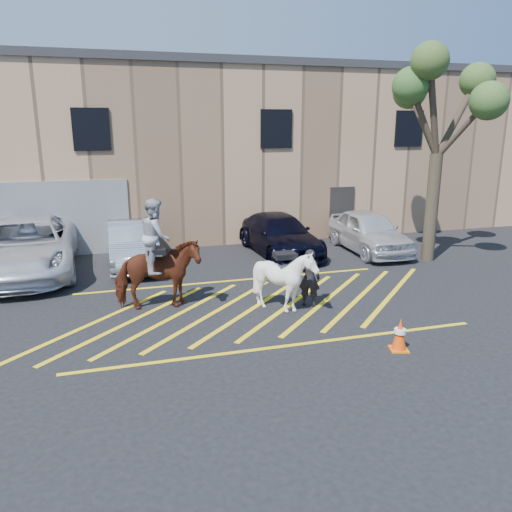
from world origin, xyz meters
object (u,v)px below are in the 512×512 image
object	(u,v)px
car_silver_sedan	(133,244)
tree	(442,96)
car_blue_suv	(279,235)
mounted_bay	(157,266)
car_white_pickup	(27,246)
saddled_white	(285,280)
handler	(309,278)
car_white_suv	(369,231)
traffic_cone	(400,334)

from	to	relation	value
car_silver_sedan	tree	distance (m)	11.61
car_blue_suv	tree	xyz separation A→B (m)	(4.83, -2.44, 4.97)
mounted_bay	car_white_pickup	bearing A→B (deg)	129.85
saddled_white	tree	distance (m)	8.90
handler	car_white_pickup	bearing A→B (deg)	-2.34
car_silver_sedan	saddled_white	xyz separation A→B (m)	(3.58, -5.66, 0.10)
car_white_suv	tree	size ratio (longest dim) A/B	0.63
car_white_pickup	handler	distance (m)	9.46
car_blue_suv	saddled_white	distance (m)	6.09
traffic_cone	tree	bearing A→B (deg)	51.34
car_blue_suv	handler	distance (m)	5.76
handler	traffic_cone	xyz separation A→B (m)	(0.86, -3.10, -0.43)
car_silver_sedan	car_blue_suv	distance (m)	5.42
car_blue_suv	saddled_white	bearing A→B (deg)	-111.49
tree	traffic_cone	bearing A→B (deg)	-128.66
car_silver_sedan	tree	bearing A→B (deg)	-12.81
tree	car_white_pickup	bearing A→B (deg)	170.61
car_white_pickup	mounted_bay	size ratio (longest dim) A/B	2.20
mounted_bay	traffic_cone	world-z (taller)	mounted_bay
car_blue_suv	mounted_bay	size ratio (longest dim) A/B	1.70
car_white_pickup	traffic_cone	distance (m)	12.13
car_white_pickup	handler	xyz separation A→B (m)	(7.71, -5.47, -0.11)
car_blue_suv	car_white_suv	world-z (taller)	car_white_suv
car_white_suv	saddled_white	bearing A→B (deg)	-133.49
mounted_bay	handler	bearing A→B (deg)	-13.25
saddled_white	traffic_cone	world-z (taller)	saddled_white
car_white_suv	saddled_white	xyz separation A→B (m)	(-5.24, -5.14, 0.07)
car_white_pickup	car_silver_sedan	world-z (taller)	car_white_pickup
car_silver_sedan	handler	bearing A→B (deg)	-51.97
handler	traffic_cone	distance (m)	3.25
car_white_suv	tree	distance (m)	5.41
handler	mounted_bay	size ratio (longest dim) A/B	0.54
car_white_pickup	car_silver_sedan	distance (m)	3.38
car_white_suv	tree	world-z (taller)	tree
car_white_pickup	handler	world-z (taller)	car_white_pickup
car_silver_sedan	saddled_white	distance (m)	6.70
traffic_cone	tree	world-z (taller)	tree
car_white_pickup	mounted_bay	world-z (taller)	mounted_bay
car_white_suv	traffic_cone	bearing A→B (deg)	-112.08
mounted_bay	saddled_white	world-z (taller)	mounted_bay
car_silver_sedan	traffic_cone	world-z (taller)	car_silver_sedan
handler	mounted_bay	distance (m)	4.04
handler	mounted_bay	world-z (taller)	mounted_bay
car_white_pickup	car_silver_sedan	bearing A→B (deg)	-0.72
car_silver_sedan	handler	world-z (taller)	handler
car_white_suv	traffic_cone	distance (m)	8.88
mounted_bay	car_blue_suv	bearing A→B (deg)	43.48
saddled_white	traffic_cone	xyz separation A→B (m)	(1.61, -2.95, -0.49)
saddled_white	tree	xyz separation A→B (m)	(6.67, 3.37, 4.84)
car_white_suv	car_silver_sedan	bearing A→B (deg)	178.66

